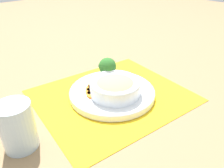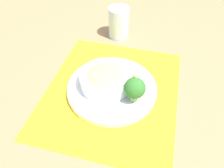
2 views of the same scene
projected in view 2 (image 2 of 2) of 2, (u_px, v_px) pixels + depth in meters
ground_plane at (112, 91)px, 0.68m from camera, size 4.00×4.00×0.00m
placemat at (112, 91)px, 0.68m from camera, size 0.52×0.46×0.00m
plate at (112, 88)px, 0.67m from camera, size 0.28×0.28×0.02m
bowl at (106, 79)px, 0.66m from camera, size 0.16×0.16×0.05m
broccoli_floret at (135, 88)px, 0.60m from camera, size 0.06×0.06×0.08m
carrot_slice_near at (131, 82)px, 0.68m from camera, size 0.05×0.05×0.01m
carrot_slice_middle at (129, 78)px, 0.69m from camera, size 0.05×0.05×0.01m
carrot_slice_far at (125, 76)px, 0.70m from camera, size 0.05×0.05×0.01m
carrot_slice_extra at (120, 73)px, 0.71m from camera, size 0.05×0.05×0.01m
water_glass at (119, 24)px, 0.86m from camera, size 0.08×0.08×0.12m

